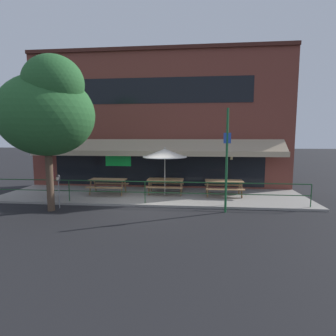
% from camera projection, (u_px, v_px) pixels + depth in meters
% --- Properties ---
extents(ground_plane, '(120.00, 120.00, 0.00)m').
position_uv_depth(ground_plane, '(144.00, 207.00, 11.16)').
color(ground_plane, black).
extents(patio_deck, '(15.00, 4.00, 0.10)m').
position_uv_depth(patio_deck, '(151.00, 196.00, 13.13)').
color(patio_deck, gray).
rests_on(patio_deck, ground).
extents(restaurant_building, '(15.00, 1.60, 7.87)m').
position_uv_depth(restaurant_building, '(157.00, 120.00, 14.87)').
color(restaurant_building, brown).
rests_on(restaurant_building, ground).
extents(patio_railing, '(13.84, 0.04, 0.97)m').
position_uv_depth(patio_railing, '(145.00, 187.00, 11.36)').
color(patio_railing, '#194723').
rests_on(patio_railing, patio_deck).
extents(picnic_table_left, '(1.80, 1.42, 0.76)m').
position_uv_depth(picnic_table_left, '(108.00, 182.00, 13.16)').
color(picnic_table_left, '#997047').
rests_on(picnic_table_left, patio_deck).
extents(picnic_table_centre, '(1.80, 1.42, 0.76)m').
position_uv_depth(picnic_table_centre, '(166.00, 182.00, 13.22)').
color(picnic_table_centre, '#997047').
rests_on(picnic_table_centre, patio_deck).
extents(picnic_table_right, '(1.80, 1.42, 0.76)m').
position_uv_depth(picnic_table_right, '(224.00, 184.00, 12.76)').
color(picnic_table_right, '#997047').
rests_on(picnic_table_right, patio_deck).
extents(patio_umbrella_centre, '(2.14, 2.14, 2.38)m').
position_uv_depth(patio_umbrella_centre, '(165.00, 153.00, 12.72)').
color(patio_umbrella_centre, '#B7B2A8').
rests_on(patio_umbrella_centre, patio_deck).
extents(pedestrian_walking, '(0.27, 0.62, 1.71)m').
position_uv_depth(pedestrian_walking, '(50.00, 178.00, 12.37)').
color(pedestrian_walking, navy).
rests_on(pedestrian_walking, patio_deck).
extents(parking_meter_near, '(0.15, 0.16, 1.42)m').
position_uv_depth(parking_meter_near, '(58.00, 181.00, 10.85)').
color(parking_meter_near, gray).
rests_on(parking_meter_near, ground).
extents(street_sign_pole, '(0.28, 0.09, 4.07)m').
position_uv_depth(street_sign_pole, '(227.00, 160.00, 10.13)').
color(street_sign_pole, '#1E6033').
rests_on(street_sign_pole, ground).
extents(street_tree_curbside, '(3.72, 3.35, 5.95)m').
position_uv_depth(street_tree_curbside, '(48.00, 110.00, 10.07)').
color(street_tree_curbside, brown).
rests_on(street_tree_curbside, ground).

